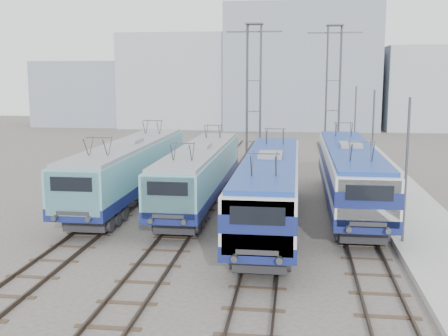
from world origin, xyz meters
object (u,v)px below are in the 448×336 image
at_px(locomotive_far_right, 350,171).
at_px(catenary_tower_east, 333,91).
at_px(catenary_tower_west, 254,91).
at_px(locomotive_center_left, 200,171).
at_px(locomotive_far_left, 129,167).
at_px(mast_front, 406,174).
at_px(mast_rear, 355,126).
at_px(locomotive_center_right, 270,184).
at_px(mast_mid, 372,143).

relative_size(locomotive_far_right, catenary_tower_east, 1.55).
relative_size(locomotive_far_right, catenary_tower_west, 1.55).
bearing_deg(catenary_tower_east, locomotive_center_left, -120.46).
distance_m(locomotive_far_left, locomotive_center_left, 4.51).
xyz_separation_m(locomotive_far_left, mast_front, (15.35, -7.31, 1.19)).
bearing_deg(mast_rear, locomotive_center_right, -106.53).
height_order(locomotive_center_right, mast_mid, mast_mid).
bearing_deg(mast_front, locomotive_center_left, 146.73).
bearing_deg(locomotive_center_left, locomotive_center_right, -45.07).
height_order(locomotive_far_left, mast_mid, mast_mid).
bearing_deg(locomotive_center_right, catenary_tower_west, 97.37).
bearing_deg(locomotive_far_right, locomotive_center_right, -134.57).
bearing_deg(mast_front, mast_rear, 90.00).
bearing_deg(catenary_tower_west, catenary_tower_east, 17.10).
relative_size(catenary_tower_west, mast_rear, 1.71).
bearing_deg(catenary_tower_west, locomotive_far_left, -118.01).
xyz_separation_m(locomotive_center_left, mast_mid, (10.85, 4.88, 1.30)).
relative_size(locomotive_far_left, mast_front, 2.66).
bearing_deg(locomotive_center_right, mast_rear, 73.47).
height_order(catenary_tower_east, mast_mid, catenary_tower_east).
xyz_separation_m(locomotive_center_left, catenary_tower_east, (8.75, 14.88, 4.44)).
distance_m(catenary_tower_west, catenary_tower_east, 6.80).
relative_size(locomotive_center_right, catenary_tower_west, 1.54).
distance_m(catenary_tower_east, mast_rear, 4.28).
bearing_deg(locomotive_far_right, catenary_tower_east, 90.97).
bearing_deg(locomotive_far_right, locomotive_far_left, 179.42).
relative_size(locomotive_center_right, mast_mid, 2.64).
height_order(locomotive_center_left, mast_front, mast_front).
xyz_separation_m(locomotive_far_left, locomotive_center_left, (4.50, -0.19, -0.12)).
xyz_separation_m(locomotive_center_right, mast_rear, (6.35, 21.39, 1.14)).
distance_m(locomotive_center_right, locomotive_far_right, 6.41).
relative_size(locomotive_far_left, mast_rear, 2.66).
bearing_deg(mast_mid, locomotive_far_left, -163.02).
bearing_deg(locomotive_far_left, locomotive_center_left, -2.45).
distance_m(locomotive_center_left, mast_mid, 11.97).
relative_size(locomotive_center_left, catenary_tower_west, 1.47).
bearing_deg(locomotive_far_left, locomotive_far_right, -0.58).
xyz_separation_m(locomotive_far_right, catenary_tower_west, (-6.75, 12.82, 4.27)).
xyz_separation_m(locomotive_center_right, catenary_tower_west, (-2.25, 17.39, 4.29)).
xyz_separation_m(catenary_tower_west, mast_rear, (8.60, 4.00, -3.14)).
bearing_deg(locomotive_center_left, catenary_tower_west, 80.09).
distance_m(locomotive_center_left, mast_front, 13.04).
xyz_separation_m(locomotive_far_left, mast_mid, (15.35, 4.69, 1.19)).
height_order(mast_mid, mast_rear, same).
relative_size(catenary_tower_east, mast_front, 1.71).
xyz_separation_m(locomotive_far_left, locomotive_far_right, (13.50, -0.14, 0.06)).
bearing_deg(mast_mid, catenary_tower_east, 101.86).
relative_size(catenary_tower_west, catenary_tower_east, 1.00).
bearing_deg(catenary_tower_west, locomotive_center_left, -99.91).
height_order(locomotive_center_right, mast_rear, mast_rear).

